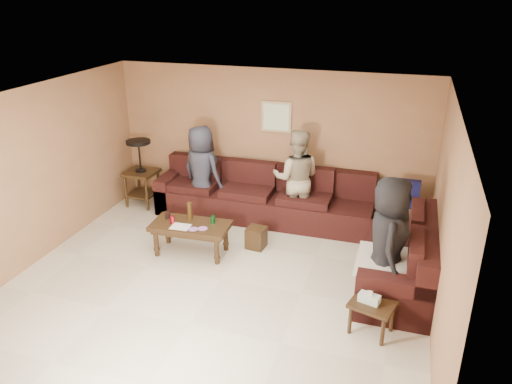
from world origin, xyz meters
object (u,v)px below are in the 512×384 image
at_px(sectional_sofa, 303,220).
at_px(person_middle, 296,178).
at_px(coffee_table, 191,228).
at_px(end_table_left, 141,172).
at_px(person_left, 202,172).
at_px(waste_bin, 256,238).
at_px(person_right, 388,242).
at_px(side_table_right, 372,306).

relative_size(sectional_sofa, person_middle, 2.83).
xyz_separation_m(coffee_table, person_middle, (1.26, 1.44, 0.41)).
xyz_separation_m(end_table_left, person_left, (1.22, -0.07, 0.16)).
xyz_separation_m(coffee_table, end_table_left, (-1.59, 1.39, 0.23)).
bearing_deg(waste_bin, person_right, -23.41).
relative_size(side_table_right, person_left, 0.36).
height_order(sectional_sofa, waste_bin, sectional_sofa).
relative_size(side_table_right, person_middle, 0.35).
distance_m(coffee_table, end_table_left, 2.12).
bearing_deg(person_left, sectional_sofa, -172.18).
distance_m(coffee_table, person_left, 1.42).
height_order(side_table_right, person_middle, person_middle).
height_order(sectional_sofa, person_left, person_left).
distance_m(sectional_sofa, person_right, 1.97).
distance_m(side_table_right, person_left, 3.97).
relative_size(side_table_right, waste_bin, 1.77).
relative_size(sectional_sofa, person_right, 2.75).
height_order(person_left, person_middle, person_middle).
relative_size(coffee_table, person_middle, 0.72).
bearing_deg(person_left, coffee_table, 124.61).
xyz_separation_m(end_table_left, person_middle, (2.85, 0.05, 0.18)).
height_order(waste_bin, person_right, person_right).
distance_m(end_table_left, person_left, 1.24).
xyz_separation_m(waste_bin, person_left, (-1.25, 0.87, 0.64)).
height_order(coffee_table, waste_bin, coffee_table).
relative_size(sectional_sofa, side_table_right, 8.00).
relative_size(coffee_table, person_left, 0.74).
relative_size(sectional_sofa, end_table_left, 3.80).
bearing_deg(coffee_table, waste_bin, 27.12).
distance_m(sectional_sofa, coffee_table, 1.77).
height_order(side_table_right, waste_bin, side_table_right).
bearing_deg(side_table_right, waste_bin, 140.34).
xyz_separation_m(coffee_table, person_left, (-0.36, 1.32, 0.39)).
distance_m(sectional_sofa, waste_bin, 0.80).
bearing_deg(person_right, waste_bin, 60.37).
xyz_separation_m(sectional_sofa, person_right, (1.34, -1.34, 0.52)).
height_order(end_table_left, person_right, person_right).
distance_m(person_middle, person_right, 2.42).
bearing_deg(person_middle, side_table_right, 112.08).
distance_m(side_table_right, person_right, 0.86).
xyz_separation_m(sectional_sofa, person_middle, (-0.23, 0.50, 0.49)).
xyz_separation_m(sectional_sofa, side_table_right, (1.25, -2.04, 0.03)).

